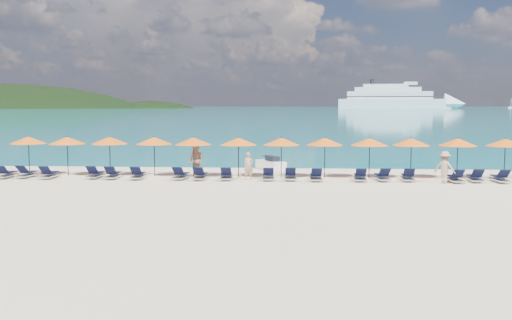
{
  "coord_description": "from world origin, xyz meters",
  "views": [
    {
      "loc": [
        2.1,
        -26.28,
        4.08
      ],
      "look_at": [
        0.0,
        3.0,
        1.2
      ],
      "focal_mm": 40.0,
      "sensor_mm": 36.0,
      "label": 1
    }
  ],
  "objects": [
    {
      "name": "sea",
      "position": [
        0.0,
        660.0,
        0.01
      ],
      "size": [
        1600.0,
        1300.0,
        0.01
      ],
      "primitive_type": "cube",
      "color": "#1FA9B2",
      "rests_on": "ground"
    },
    {
      "name": "headland_small",
      "position": [
        -150.0,
        560.0,
        -35.0
      ],
      "size": [
        162.0,
        126.0,
        85.5
      ],
      "color": "black",
      "rests_on": "ground"
    },
    {
      "name": "sailboat_near",
      "position": [
        130.33,
        471.67,
        1.03
      ],
      "size": [
        5.47,
        1.82,
        10.03
      ],
      "color": "silver",
      "rests_on": "ground"
    },
    {
      "name": "cruise_ship",
      "position": [
        102.48,
        530.43,
        8.66
      ],
      "size": [
        120.46,
        25.77,
        33.29
      ],
      "rotation": [
        0.0,
        0.0,
        -0.06
      ],
      "color": "silver",
      "rests_on": "ground"
    },
    {
      "name": "umbrella_3",
      "position": [
        -5.97,
        5.46,
        2.02
      ],
      "size": [
        2.1,
        2.1,
        2.28
      ],
      "color": "black",
      "rests_on": "ground"
    },
    {
      "name": "sailboat_far",
      "position": [
        220.26,
        575.68,
        1.04
      ],
      "size": [
        5.52,
        1.84,
        10.12
      ],
      "color": "silver",
      "rests_on": "ground"
    },
    {
      "name": "lounger_2",
      "position": [
        -11.5,
        3.98,
        0.24
      ],
      "size": [
        0.67,
        1.72,
        0.66
      ],
      "rotation": [
        0.0,
        0.0,
        0.03
      ],
      "color": "silver",
      "rests_on": "ground"
    },
    {
      "name": "umbrella_6",
      "position": [
        1.25,
        5.34,
        2.02
      ],
      "size": [
        2.1,
        2.1,
        2.28
      ],
      "color": "black",
      "rests_on": "ground"
    },
    {
      "name": "umbrella_4",
      "position": [
        -3.7,
        5.31,
        2.02
      ],
      "size": [
        2.1,
        2.1,
        2.28
      ],
      "color": "black",
      "rests_on": "ground"
    },
    {
      "name": "lounger_16",
      "position": [
        11.5,
        4.25,
        0.24
      ],
      "size": [
        0.72,
        1.73,
        0.66
      ],
      "rotation": [
        0.0,
        0.0,
        -0.06
      ],
      "color": "silver",
      "rests_on": "ground"
    },
    {
      "name": "umbrella_1",
      "position": [
        -10.96,
        5.26,
        2.02
      ],
      "size": [
        2.1,
        2.1,
        2.28
      ],
      "color": "black",
      "rests_on": "ground"
    },
    {
      "name": "umbrella_10",
      "position": [
        10.87,
        5.43,
        2.02
      ],
      "size": [
        2.1,
        2.1,
        2.28
      ],
      "color": "black",
      "rests_on": "ground"
    },
    {
      "name": "lounger_17",
      "position": [
        12.74,
        4.14,
        0.24
      ],
      "size": [
        0.64,
        1.71,
        0.66
      ],
      "rotation": [
        0.0,
        0.0,
        0.01
      ],
      "color": "silver",
      "rests_on": "ground"
    },
    {
      "name": "umbrella_11",
      "position": [
        13.37,
        5.36,
        2.02
      ],
      "size": [
        2.1,
        2.1,
        2.28
      ],
      "color": "black",
      "rests_on": "ground"
    },
    {
      "name": "lounger_10",
      "position": [
        1.77,
        4.26,
        0.24
      ],
      "size": [
        0.66,
        1.71,
        0.66
      ],
      "rotation": [
        0.0,
        0.0,
        0.02
      ],
      "color": "silver",
      "rests_on": "ground"
    },
    {
      "name": "umbrella_5",
      "position": [
        -1.14,
        5.24,
        2.02
      ],
      "size": [
        2.1,
        2.1,
        2.28
      ],
      "color": "black",
      "rests_on": "ground"
    },
    {
      "name": "lounger_7",
      "position": [
        -3.1,
        4.07,
        0.24
      ],
      "size": [
        0.66,
        1.71,
        0.66
      ],
      "rotation": [
        0.0,
        0.0,
        -0.02
      ],
      "color": "silver",
      "rests_on": "ground"
    },
    {
      "name": "lounger_0",
      "position": [
        -13.93,
        3.97,
        0.24
      ],
      "size": [
        0.65,
        1.71,
        0.66
      ],
      "rotation": [
        0.0,
        0.0,
        0.02
      ],
      "color": "silver",
      "rests_on": "ground"
    },
    {
      "name": "lounger_12",
      "position": [
        5.48,
        4.11,
        0.24
      ],
      "size": [
        0.66,
        1.72,
        0.66
      ],
      "rotation": [
        0.0,
        0.0,
        -0.03
      ],
      "color": "silver",
      "rests_on": "ground"
    },
    {
      "name": "lounger_9",
      "position": [
        0.59,
        4.13,
        0.24
      ],
      "size": [
        0.69,
        1.73,
        0.66
      ],
      "rotation": [
        0.0,
        0.0,
        0.04
      ],
      "color": "silver",
      "rests_on": "ground"
    },
    {
      "name": "beachgoer_a",
      "position": [
        -0.49,
        4.27,
        0.74
      ],
      "size": [
        0.65,
        0.56,
        1.49
      ],
      "primitive_type": "imported",
      "rotation": [
        0.0,
        0.0,
        0.46
      ],
      "color": "tan",
      "rests_on": "ground"
    },
    {
      "name": "beachgoer_c",
      "position": [
        9.72,
        3.49,
        0.84
      ],
      "size": [
        1.19,
        0.97,
        1.67
      ],
      "primitive_type": "imported",
      "rotation": [
        0.0,
        0.0,
        2.63
      ],
      "color": "tan",
      "rests_on": "ground"
    },
    {
      "name": "lounger_4",
      "position": [
        -7.97,
        4.13,
        0.24
      ],
      "size": [
        0.72,
        1.73,
        0.66
      ],
      "rotation": [
        0.0,
        0.0,
        0.06
      ],
      "color": "silver",
      "rests_on": "ground"
    },
    {
      "name": "lounger_8",
      "position": [
        -1.68,
        4.09,
        0.24
      ],
      "size": [
        0.75,
        1.74,
        0.66
      ],
      "rotation": [
        0.0,
        0.0,
        0.08
      ],
      "color": "silver",
      "rests_on": "ground"
    },
    {
      "name": "jetski",
      "position": [
        0.51,
        8.98,
        0.35
      ],
      "size": [
        2.03,
        2.5,
        0.85
      ],
      "rotation": [
        0.0,
        0.0,
        0.56
      ],
      "color": "white",
      "rests_on": "ground"
    },
    {
      "name": "umbrella_2",
      "position": [
        -8.58,
        5.53,
        2.02
      ],
      "size": [
        2.1,
        2.1,
        2.28
      ],
      "color": "black",
      "rests_on": "ground"
    },
    {
      "name": "lounger_3",
      "position": [
        -8.99,
        4.24,
        0.24
      ],
      "size": [
        0.63,
        1.7,
        0.66
      ],
      "rotation": [
        0.0,
        0.0,
        0.01
      ],
      "color": "silver",
      "rests_on": "ground"
    },
    {
      "name": "lounger_11",
      "position": [
        3.13,
        4.05,
        0.24
      ],
      "size": [
        0.69,
        1.72,
        0.66
      ],
      "rotation": [
        0.0,
        0.0,
        0.04
      ],
      "color": "silver",
      "rests_on": "ground"
    },
    {
      "name": "lounger_1",
      "position": [
        -12.87,
        4.23,
        0.24
      ],
      "size": [
        0.74,
        1.74,
        0.66
      ],
      "rotation": [
        0.0,
        0.0,
        -0.07
      ],
      "color": "silver",
      "rests_on": "ground"
    },
    {
      "name": "ground",
      "position": [
        0.0,
        0.0,
        0.0
      ],
      "size": [
        1400.0,
        1400.0,
        0.0
      ],
      "primitive_type": "plane",
      "color": "beige"
    },
    {
      "name": "umbrella_9",
      "position": [
        8.38,
        5.47,
        2.02
      ],
      "size": [
        2.1,
        2.1,
        2.28
      ],
      "color": "black",
      "rests_on": "ground"
    },
    {
      "name": "beachgoer_b",
      "position": [
        -3.52,
        5.19,
        0.94
      ],
      "size": [
        1.06,
        0.93,
        1.88
      ],
      "primitive_type": "imported",
      "rotation": [
        0.0,
        0.0,
        -0.55
      ],
      "color": "tan",
      "rests_on": "ground"
    },
    {
      "name": "umbrella_8",
      "position": [
        6.1,
        5.31,
        2.02
      ],
      "size": [
        2.1,
        2.1,
        2.28
      ],
      "color": "black",
      "rests_on": "ground"
    },
    {
      "name": "umbrella_7",
      "position": [
        3.66,
        5.43,
        2.02
      ],
      "size": [
        2.1,
        2.1,
        2.28
      ],
      "color": "black",
      "rests_on": "ground"
    },
    {
      "name": "lounger_5",
      "position": [
        -6.55,
        4.07,
        0.24
      ],
      "size": [
        0.73,
        1.74,
        0.66
      ],
      "rotation": [
        0.0,
        0.0,
        0.07
      ],
      "color": "silver",
      "rests_on": "ground"
    },
    {
      "name": "lounger_6",
      "position": [
        -4.18,
        4.1,
        0.24
      ],
      "size": [
        0.77,
        1.75,
        0.66
      ],
      "rotation": [
        0.0,
        0.0,
        -0.09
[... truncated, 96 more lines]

